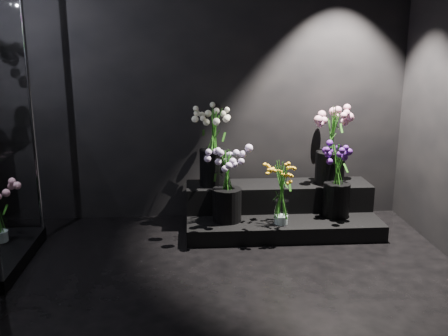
{
  "coord_description": "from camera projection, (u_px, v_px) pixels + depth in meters",
  "views": [
    {
      "loc": [
        -0.06,
        -2.73,
        1.71
      ],
      "look_at": [
        0.21,
        1.2,
        0.69
      ],
      "focal_mm": 40.0,
      "sensor_mm": 36.0,
      "label": 1
    }
  ],
  "objects": [
    {
      "name": "floor",
      "position": [
        204.0,
        326.0,
        3.07
      ],
      "size": [
        4.0,
        4.0,
        0.0
      ],
      "primitive_type": "plane",
      "color": "black",
      "rests_on": "ground"
    },
    {
      "name": "wall_back",
      "position": [
        196.0,
        74.0,
        4.65
      ],
      "size": [
        4.0,
        0.0,
        4.0
      ],
      "primitive_type": "plane",
      "rotation": [
        1.57,
        0.0,
        0.0
      ],
      "color": "black",
      "rests_on": "floor"
    },
    {
      "name": "wall_front",
      "position": [
        233.0,
        242.0,
        0.79
      ],
      "size": [
        4.0,
        0.0,
        4.0
      ],
      "primitive_type": "plane",
      "rotation": [
        -1.57,
        0.0,
        0.0
      ],
      "color": "black",
      "rests_on": "floor"
    },
    {
      "name": "display_riser",
      "position": [
        280.0,
        210.0,
        4.68
      ],
      "size": [
        1.74,
        0.77,
        0.39
      ],
      "color": "black",
      "rests_on": "floor"
    },
    {
      "name": "bouquet_orange_bells",
      "position": [
        282.0,
        192.0,
        4.29
      ],
      "size": [
        0.28,
        0.28,
        0.56
      ],
      "rotation": [
        0.0,
        0.0,
        -0.19
      ],
      "color": "white",
      "rests_on": "display_riser"
    },
    {
      "name": "bouquet_lilac",
      "position": [
        227.0,
        180.0,
        4.35
      ],
      "size": [
        0.49,
        0.49,
        0.65
      ],
      "rotation": [
        0.0,
        0.0,
        0.33
      ],
      "color": "black",
      "rests_on": "display_riser"
    },
    {
      "name": "bouquet_purple",
      "position": [
        338.0,
        177.0,
        4.47
      ],
      "size": [
        0.42,
        0.42,
        0.66
      ],
      "rotation": [
        0.0,
        0.0,
        -0.31
      ],
      "color": "black",
      "rests_on": "display_riser"
    },
    {
      "name": "bouquet_cream_roses",
      "position": [
        214.0,
        143.0,
        4.59
      ],
      "size": [
        0.44,
        0.44,
        0.72
      ],
      "rotation": [
        0.0,
        0.0,
        -0.24
      ],
      "color": "black",
      "rests_on": "display_riser"
    },
    {
      "name": "bouquet_pink_roses",
      "position": [
        331.0,
        142.0,
        4.62
      ],
      "size": [
        0.41,
        0.41,
        0.73
      ],
      "rotation": [
        0.0,
        0.0,
        -0.14
      ],
      "color": "black",
      "rests_on": "display_riser"
    }
  ]
}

